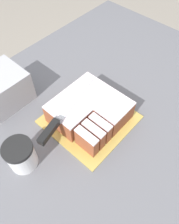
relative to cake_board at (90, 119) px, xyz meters
The scene contains 7 objects.
ground_plane 0.93m from the cake_board, 58.97° to the right, with size 8.00×8.00×0.00m, color #9E9384.
countertop 0.47m from the cake_board, 58.97° to the right, with size 1.40×1.10×0.93m.
cake_board is the anchor object (origin of this frame).
cake 0.04m from the cake_board, 45.30° to the left, with size 0.23×0.23×0.08m.
knife 0.16m from the cake_board, 168.62° to the left, with size 0.31×0.10×0.02m.
coffee_cup 0.27m from the cake_board, behind, with size 0.09×0.09×0.10m.
storage_box 0.34m from the cake_board, 115.42° to the left, with size 0.17×0.16×0.13m.
Camera 1 is at (-0.36, -0.26, 1.60)m, focal length 35.00 mm.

